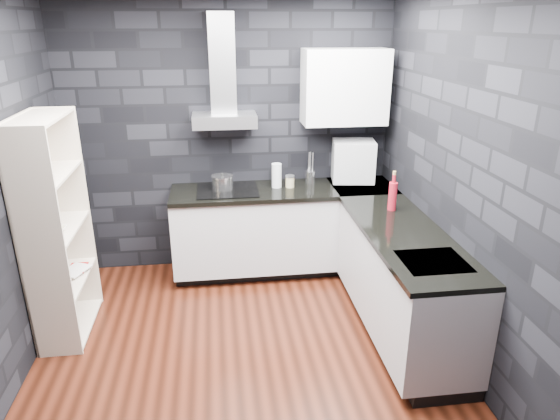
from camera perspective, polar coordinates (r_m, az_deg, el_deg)
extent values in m
plane|color=#3E170D|center=(4.11, -4.17, -15.66)|extent=(3.20, 3.20, 0.00)
cube|color=black|center=(5.05, -5.75, 8.26)|extent=(3.20, 0.05, 2.70)
cube|color=black|center=(2.01, -2.19, -12.11)|extent=(3.20, 0.05, 2.70)
cube|color=black|center=(3.91, 19.84, 3.34)|extent=(0.05, 3.20, 2.70)
cube|color=black|center=(5.26, 0.35, -6.18)|extent=(2.18, 0.50, 0.10)
cube|color=black|center=(4.42, 13.78, -12.62)|extent=(0.50, 1.78, 0.10)
cube|color=silver|center=(5.05, 0.42, -2.03)|extent=(2.20, 0.60, 0.76)
cube|color=silver|center=(4.19, 13.77, -7.76)|extent=(0.60, 1.80, 0.76)
cube|color=black|center=(4.90, 0.45, 2.24)|extent=(2.20, 0.62, 0.04)
cube|color=black|center=(4.01, 14.12, -2.74)|extent=(0.62, 1.80, 0.04)
cube|color=black|center=(5.07, 9.43, 2.62)|extent=(0.62, 0.62, 0.04)
cube|color=silver|center=(4.82, -6.36, 10.17)|extent=(0.60, 0.34, 0.12)
cube|color=silver|center=(4.82, -6.63, 16.29)|extent=(0.24, 0.20, 0.90)
cube|color=silver|center=(4.93, 7.39, 13.78)|extent=(0.80, 0.35, 0.70)
cube|color=black|center=(4.85, -6.01, 2.28)|extent=(0.58, 0.50, 0.01)
cube|color=silver|center=(3.60, 17.12, -5.66)|extent=(0.44, 0.40, 0.01)
cylinder|color=silver|center=(4.86, -6.58, 3.08)|extent=(0.24, 0.24, 0.12)
cylinder|color=silver|center=(4.90, -0.39, 3.96)|extent=(0.12, 0.12, 0.24)
cylinder|color=tan|center=(4.92, 1.14, 3.21)|extent=(0.11, 0.11, 0.10)
cylinder|color=silver|center=(5.06, 3.46, 3.79)|extent=(0.12, 0.12, 0.12)
cube|color=#AFB3B7|center=(5.08, 8.36, 5.58)|extent=(0.45, 0.38, 0.41)
cylinder|color=maroon|center=(4.41, 12.74, 1.53)|extent=(0.09, 0.09, 0.25)
cube|color=beige|center=(4.31, -24.18, -2.06)|extent=(0.41, 0.83, 1.80)
imported|color=white|center=(4.19, -24.66, -2.21)|extent=(0.24, 0.24, 0.05)
imported|color=#940608|center=(4.55, -23.19, -5.21)|extent=(0.15, 0.02, 0.20)
imported|color=#B2B2B2|center=(4.54, -23.43, -5.00)|extent=(0.17, 0.09, 0.24)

